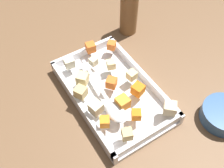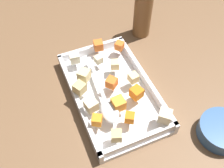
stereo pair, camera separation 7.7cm
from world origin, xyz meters
name	(u,v)px [view 1 (the left image)]	position (x,y,z in m)	size (l,w,h in m)	color
ground_plane	(115,95)	(0.00, 0.00, 0.00)	(4.00, 4.00, 0.00)	brown
baking_dish	(112,92)	(0.00, 0.01, 0.01)	(0.37, 0.23, 0.04)	silver
carrot_chunk_far_left	(91,47)	(0.17, -0.01, 0.06)	(0.03, 0.03, 0.03)	orange
carrot_chunk_corner_nw	(105,122)	(-0.09, 0.09, 0.06)	(0.03, 0.03, 0.03)	orange
carrot_chunk_near_right	(123,103)	(-0.07, 0.02, 0.06)	(0.03, 0.03, 0.03)	orange
carrot_chunk_mid_right	(111,83)	(0.01, 0.01, 0.06)	(0.03, 0.03, 0.03)	orange
carrot_chunk_near_spoon	(112,45)	(0.14, -0.08, 0.06)	(0.03, 0.03, 0.03)	orange
carrot_chunk_heap_side	(136,115)	(-0.12, 0.01, 0.06)	(0.03, 0.03, 0.03)	orange
carrot_chunk_rim_edge	(138,89)	(-0.05, -0.04, 0.06)	(0.03, 0.03, 0.03)	orange
potato_chunk_far_right	(111,64)	(0.07, -0.03, 0.06)	(0.03, 0.03, 0.03)	#E0CC89
potato_chunk_center	(93,61)	(0.11, 0.01, 0.05)	(0.02, 0.02, 0.02)	beige
potato_chunk_corner_ne	(170,108)	(-0.15, -0.08, 0.06)	(0.03, 0.03, 0.03)	beige
potato_chunk_corner_se	(133,76)	(0.00, -0.06, 0.06)	(0.03, 0.03, 0.03)	#E0CC89
potato_chunk_near_left	(82,79)	(0.06, 0.07, 0.06)	(0.03, 0.03, 0.03)	#E0CC89
potato_chunk_mid_left	(127,134)	(-0.15, 0.06, 0.06)	(0.03, 0.03, 0.03)	tan
potato_chunk_back_center	(96,108)	(-0.04, 0.09, 0.06)	(0.03, 0.03, 0.03)	beige
potato_chunk_corner_sw	(69,62)	(0.14, 0.08, 0.06)	(0.03, 0.03, 0.03)	beige
potato_chunk_front_center	(81,92)	(0.02, 0.10, 0.06)	(0.03, 0.03, 0.03)	tan
serving_spoon	(113,108)	(-0.07, 0.05, 0.05)	(0.26, 0.05, 0.02)	silver
pepper_mill	(129,10)	(0.22, -0.20, 0.09)	(0.06, 0.06, 0.20)	brown
small_prep_bowl	(224,115)	(-0.23, -0.22, 0.02)	(0.13, 0.13, 0.04)	#33598C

